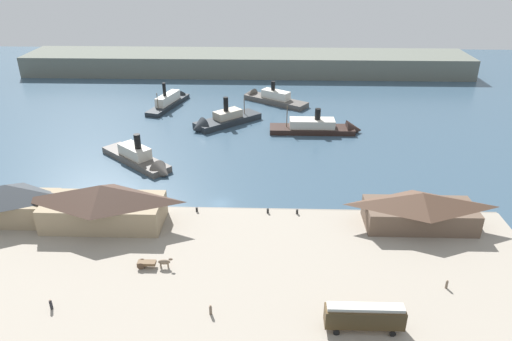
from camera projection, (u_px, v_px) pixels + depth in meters
ground_plane at (221, 204)px, 98.51m from camera, size 320.00×320.00×0.00m
quay_promenade at (208, 267)px, 78.45m from camera, size 110.00×36.00×1.20m
seawall_edge at (219, 211)px, 95.05m from camera, size 110.00×0.80×1.00m
ferry_shed_west_terminal at (9, 202)px, 89.45m from camera, size 17.46×8.64×7.27m
ferry_shed_customs_shed at (103, 204)px, 87.56m from camera, size 22.31×9.66×8.16m
ferry_shed_east_terminal at (420, 209)px, 87.32m from camera, size 20.36×8.73×6.87m
street_tram at (365, 316)px, 63.89m from camera, size 10.75×2.47×4.19m
horse_cart at (154, 263)px, 76.98m from camera, size 5.81×1.35×1.87m
pedestrian_by_tram at (51, 305)px, 68.31m from camera, size 0.42×0.42×1.70m
pedestrian_near_cart at (211, 310)px, 67.32m from camera, size 0.42×0.42×1.68m
pedestrian_standing_center at (447, 284)px, 72.46m from camera, size 0.38×0.38×1.53m
mooring_post_east at (268, 211)px, 92.72m from camera, size 0.44×0.44×0.90m
mooring_post_center_west at (197, 209)px, 93.22m from camera, size 0.44×0.44×0.90m
mooring_post_west at (475, 213)px, 91.85m from camera, size 0.44×0.44×0.90m
mooring_post_center_east at (297, 212)px, 92.40m from camera, size 0.44×0.44×0.90m
ferry_departing_north at (220, 121)px, 139.68m from camera, size 21.14×19.65×10.28m
ferry_moored_east at (142, 160)px, 114.87m from camera, size 21.55×19.96×9.47m
ferry_moored_west at (268, 98)px, 160.74m from camera, size 23.45×18.39×9.14m
ferry_approaching_east at (172, 100)px, 157.80m from camera, size 11.09×24.90×9.88m
ferry_outer_harbor at (323, 128)px, 134.94m from camera, size 26.12×6.23×9.72m
far_headland at (247, 63)px, 195.71m from camera, size 180.00×24.00×8.00m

